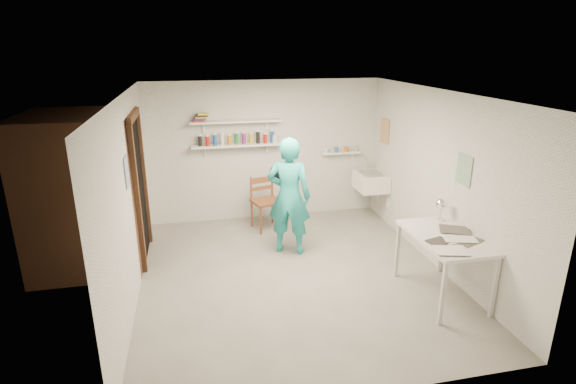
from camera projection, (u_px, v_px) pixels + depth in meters
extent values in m
cube|color=slate|center=(294.00, 276.00, 6.04)|extent=(4.00, 4.50, 0.02)
cube|color=silver|center=(295.00, 93.00, 5.28)|extent=(4.00, 4.50, 0.02)
cube|color=silver|center=(265.00, 151.00, 7.76)|extent=(4.00, 0.02, 2.40)
cube|color=silver|center=(359.00, 277.00, 3.56)|extent=(4.00, 0.02, 2.40)
cube|color=silver|center=(128.00, 202.00, 5.26)|extent=(0.02, 4.50, 2.40)
cube|color=silver|center=(439.00, 181.00, 6.07)|extent=(0.02, 4.50, 2.40)
cube|color=black|center=(140.00, 191.00, 6.30)|extent=(0.02, 0.90, 2.00)
cube|color=brown|center=(85.00, 191.00, 6.14)|extent=(1.40, 1.50, 2.10)
cube|color=brown|center=(133.00, 116.00, 5.97)|extent=(0.06, 1.05, 0.10)
cube|color=brown|center=(138.00, 202.00, 5.84)|extent=(0.06, 0.10, 2.00)
cube|color=brown|center=(144.00, 180.00, 6.76)|extent=(0.06, 0.10, 2.00)
cube|color=white|center=(237.00, 145.00, 7.49)|extent=(1.50, 0.22, 0.03)
cube|color=white|center=(236.00, 121.00, 7.36)|extent=(1.50, 0.22, 0.03)
cube|color=white|center=(341.00, 153.00, 7.97)|extent=(0.70, 0.14, 0.03)
cube|color=#334C7F|center=(127.00, 172.00, 5.20)|extent=(0.01, 0.28, 0.36)
cube|color=#995933|center=(385.00, 131.00, 7.62)|extent=(0.01, 0.34, 0.42)
cube|color=#3F724C|center=(464.00, 170.00, 5.46)|extent=(0.01, 0.30, 0.38)
cube|color=white|center=(371.00, 181.00, 7.75)|extent=(0.48, 0.60, 0.30)
imported|color=teal|center=(289.00, 196.00, 6.47)|extent=(0.75, 0.64, 1.74)
cylinder|color=beige|center=(280.00, 174.00, 6.54)|extent=(0.30, 0.16, 0.31)
cube|color=brown|center=(267.00, 201.00, 7.42)|extent=(0.55, 0.53, 0.96)
cube|color=silver|center=(442.00, 266.00, 5.44)|extent=(0.72, 1.19, 0.80)
sphere|color=white|center=(441.00, 204.00, 5.73)|extent=(0.15, 0.15, 0.15)
cylinder|color=black|center=(198.00, 141.00, 7.33)|extent=(0.06, 0.06, 0.17)
cylinder|color=red|center=(206.00, 141.00, 7.35)|extent=(0.06, 0.06, 0.17)
cylinder|color=blue|center=(213.00, 140.00, 7.38)|extent=(0.06, 0.06, 0.17)
cylinder|color=white|center=(221.00, 140.00, 7.41)|extent=(0.06, 0.06, 0.17)
cylinder|color=orange|center=(229.00, 140.00, 7.43)|extent=(0.06, 0.06, 0.17)
cylinder|color=#268C3F|center=(237.00, 139.00, 7.46)|extent=(0.06, 0.06, 0.17)
cylinder|color=#8C268C|center=(244.00, 139.00, 7.48)|extent=(0.06, 0.06, 0.17)
cylinder|color=gold|center=(252.00, 139.00, 7.51)|extent=(0.06, 0.06, 0.17)
cylinder|color=black|center=(259.00, 138.00, 7.53)|extent=(0.06, 0.06, 0.17)
cylinder|color=red|center=(267.00, 138.00, 7.56)|extent=(0.06, 0.06, 0.17)
cylinder|color=blue|center=(274.00, 138.00, 7.59)|extent=(0.06, 0.06, 0.17)
cube|color=red|center=(199.00, 121.00, 7.23)|extent=(0.18, 0.14, 0.03)
cube|color=#1933A5|center=(200.00, 119.00, 7.23)|extent=(0.18, 0.14, 0.03)
cube|color=orange|center=(201.00, 117.00, 7.22)|extent=(0.18, 0.14, 0.03)
cube|color=black|center=(202.00, 115.00, 7.22)|extent=(0.18, 0.14, 0.03)
cube|color=yellow|center=(203.00, 114.00, 7.21)|extent=(0.18, 0.14, 0.03)
cylinder|color=silver|center=(330.00, 150.00, 7.91)|extent=(0.07, 0.07, 0.09)
cylinder|color=#335999|center=(337.00, 150.00, 7.94)|extent=(0.07, 0.07, 0.09)
cylinder|color=orange|center=(345.00, 149.00, 7.97)|extent=(0.07, 0.07, 0.09)
cylinder|color=#999999|center=(352.00, 149.00, 7.99)|extent=(0.07, 0.07, 0.09)
cube|color=silver|center=(446.00, 236.00, 5.31)|extent=(0.30, 0.22, 0.00)
cube|color=#4C4742|center=(446.00, 235.00, 5.31)|extent=(0.30, 0.22, 0.00)
cube|color=beige|center=(446.00, 235.00, 5.31)|extent=(0.30, 0.22, 0.00)
cube|color=#383330|center=(446.00, 235.00, 5.31)|extent=(0.30, 0.22, 0.00)
cube|color=silver|center=(446.00, 234.00, 5.31)|extent=(0.30, 0.22, 0.00)
cube|color=silver|center=(446.00, 234.00, 5.31)|extent=(0.30, 0.22, 0.00)
cube|color=#4C4742|center=(446.00, 234.00, 5.31)|extent=(0.30, 0.22, 0.00)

